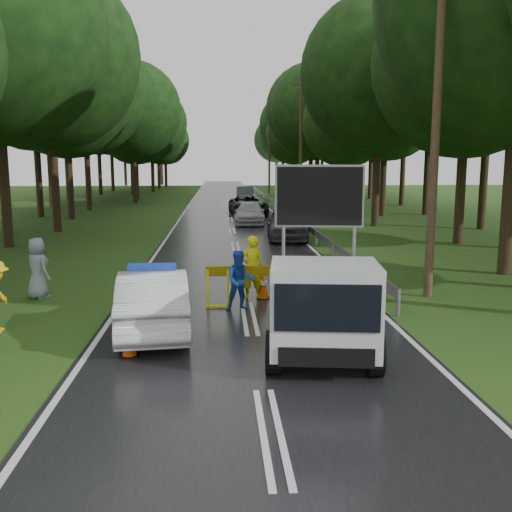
{
  "coord_description": "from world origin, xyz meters",
  "views": [
    {
      "loc": [
        -0.7,
        -13.48,
        3.79
      ],
      "look_at": [
        0.27,
        1.53,
        1.3
      ],
      "focal_mm": 40.0,
      "sensor_mm": 36.0,
      "label": 1
    }
  ],
  "objects": [
    {
      "name": "queue_car_second",
      "position": [
        1.16,
        21.52,
        0.65
      ],
      "size": [
        2.05,
        4.54,
        1.29
      ],
      "primitive_type": "imported",
      "rotation": [
        0.0,
        0.0,
        -0.06
      ],
      "color": "#AEAFB6",
      "rests_on": "ground"
    },
    {
      "name": "cone_center",
      "position": [
        0.5,
        2.0,
        0.37
      ],
      "size": [
        0.36,
        0.36,
        0.77
      ],
      "color": "black",
      "rests_on": "ground"
    },
    {
      "name": "bystander_right",
      "position": [
        -5.78,
        2.5,
        0.86
      ],
      "size": [
        0.99,
        0.97,
        1.72
      ],
      "primitive_type": "imported",
      "rotation": [
        0.0,
        0.0,
        2.4
      ],
      "color": "#8992A5",
      "rests_on": "ground"
    },
    {
      "name": "cone_right",
      "position": [
        2.4,
        1.97,
        0.39
      ],
      "size": [
        0.38,
        0.38,
        0.81
      ],
      "color": "black",
      "rests_on": "ground"
    },
    {
      "name": "cone_left_mid",
      "position": [
        -2.24,
        0.5,
        0.32
      ],
      "size": [
        0.31,
        0.31,
        0.66
      ],
      "color": "black",
      "rests_on": "ground"
    },
    {
      "name": "civilian",
      "position": [
        -0.19,
        0.8,
        0.78
      ],
      "size": [
        0.82,
        0.68,
        1.56
      ],
      "primitive_type": "imported",
      "rotation": [
        0.0,
        0.0,
        0.12
      ],
      "color": "#1B4BB5",
      "rests_on": "ground"
    },
    {
      "name": "road",
      "position": [
        0.0,
        30.0,
        0.01
      ],
      "size": [
        7.0,
        140.0,
        0.02
      ],
      "primitive_type": "cube",
      "color": "black",
      "rests_on": "ground"
    },
    {
      "name": "utility_pole_far",
      "position": [
        5.2,
        54.0,
        5.06
      ],
      "size": [
        1.4,
        0.24,
        10.0
      ],
      "color": "#452A20",
      "rests_on": "ground"
    },
    {
      "name": "guardrail",
      "position": [
        3.7,
        29.67,
        0.55
      ],
      "size": [
        0.12,
        60.06,
        0.7
      ],
      "color": "gray",
      "rests_on": "ground"
    },
    {
      "name": "barrier",
      "position": [
        0.29,
        1.0,
        0.85
      ],
      "size": [
        2.72,
        0.12,
        1.12
      ],
      "rotation": [
        0.0,
        0.0,
        -0.02
      ],
      "color": "#FFF50D",
      "rests_on": "ground"
    },
    {
      "name": "utility_pole_mid",
      "position": [
        5.2,
        28.0,
        5.06
      ],
      "size": [
        1.4,
        0.24,
        10.0
      ],
      "color": "#452A20",
      "rests_on": "ground"
    },
    {
      "name": "ground",
      "position": [
        0.0,
        0.0,
        0.0
      ],
      "size": [
        160.0,
        160.0,
        0.0
      ],
      "primitive_type": "plane",
      "color": "#234614",
      "rests_on": "ground"
    },
    {
      "name": "work_truck",
      "position": [
        1.31,
        -2.5,
        1.0
      ],
      "size": [
        2.57,
        4.83,
        3.68
      ],
      "rotation": [
        0.0,
        0.0,
        -0.12
      ],
      "color": "gray",
      "rests_on": "ground"
    },
    {
      "name": "queue_car_first",
      "position": [
        2.6,
        14.25,
        0.79
      ],
      "size": [
        2.11,
        4.74,
        1.58
      ],
      "primitive_type": "imported",
      "rotation": [
        0.0,
        0.0,
        -0.05
      ],
      "color": "#3E3F45",
      "rests_on": "ground"
    },
    {
      "name": "officer",
      "position": [
        0.18,
        2.0,
        0.89
      ],
      "size": [
        0.73,
        0.55,
        1.79
      ],
      "primitive_type": "imported",
      "rotation": [
        0.0,
        0.0,
        3.34
      ],
      "color": "#F2EE0D",
      "rests_on": "ground"
    },
    {
      "name": "queue_car_third",
      "position": [
        1.39,
        27.71,
        0.69
      ],
      "size": [
        2.92,
        5.25,
        1.39
      ],
      "primitive_type": "imported",
      "rotation": [
        0.0,
        0.0,
        0.13
      ],
      "color": "black",
      "rests_on": "ground"
    },
    {
      "name": "cone_near_left",
      "position": [
        -2.5,
        -2.58,
        0.35
      ],
      "size": [
        0.35,
        0.35,
        0.73
      ],
      "color": "black",
      "rests_on": "ground"
    },
    {
      "name": "utility_pole_near",
      "position": [
        5.2,
        2.0,
        5.06
      ],
      "size": [
        1.4,
        0.24,
        10.0
      ],
      "color": "#452A20",
      "rests_on": "ground"
    },
    {
      "name": "queue_car_fourth",
      "position": [
        1.73,
        40.36,
        0.75
      ],
      "size": [
        1.77,
        4.61,
        1.5
      ],
      "primitive_type": "imported",
      "rotation": [
        0.0,
        0.0,
        -0.04
      ],
      "color": "#3B3E42",
      "rests_on": "ground"
    },
    {
      "name": "cone_far",
      "position": [
        1.07,
        2.5,
        0.4
      ],
      "size": [
        0.39,
        0.39,
        0.82
      ],
      "color": "black",
      "rests_on": "ground"
    },
    {
      "name": "police_sedan",
      "position": [
        -2.2,
        -0.93,
        0.7
      ],
      "size": [
        1.92,
        4.39,
        1.54
      ],
      "rotation": [
        0.0,
        0.0,
        3.25
      ],
      "color": "silver",
      "rests_on": "ground"
    }
  ]
}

